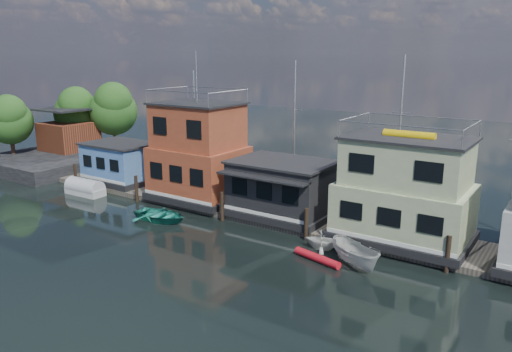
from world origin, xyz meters
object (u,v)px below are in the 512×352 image
Objects in this scene: red_kayak at (317,258)px; houseboat_red at (199,154)px; dinghy_teal at (160,215)px; houseboat_blue at (121,162)px; motorboat at (356,255)px; houseboat_green at (405,192)px; tarp_runabout at (85,188)px; dinghy_white at (323,240)px; houseboat_dark at (282,188)px.

houseboat_red is at bearing 171.67° from red_kayak.
dinghy_teal is at bearing -82.41° from houseboat_red.
houseboat_blue is 1.61× the size of motorboat.
tarp_runabout is at bearing -171.68° from houseboat_green.
houseboat_green is at bearing 6.37° from tarp_runabout.
dinghy_teal is (0.71, -5.34, -3.66)m from houseboat_red.
houseboat_red is 4.95× the size of dinghy_white.
dinghy_teal is (-7.29, -5.32, -1.98)m from houseboat_dark.
houseboat_green reaches higher than dinghy_white.
houseboat_red reaches higher than dinghy_white.
houseboat_green is 7.23m from red_kayak.
red_kayak is at bearing -5.90° from tarp_runabout.
dinghy_teal is (-16.29, -5.34, -3.11)m from houseboat_green.
red_kayak is 0.76× the size of dinghy_teal.
houseboat_blue is 22.97m from dinghy_white.
houseboat_green is at bearing 0.12° from houseboat_dark.
motorboat is (25.45, -5.05, -1.44)m from houseboat_blue.
motorboat reaches higher than dinghy_teal.
motorboat is at bearing -17.57° from houseboat_red.
houseboat_red reaches higher than dinghy_teal.
red_kayak is at bearing -96.05° from dinghy_teal.
houseboat_dark is 8.26m from red_kayak.
houseboat_red is at bearing -180.00° from houseboat_green.
houseboat_green is at bearing -77.02° from dinghy_teal.
dinghy_white is 3.16m from motorboat.
red_kayak is (5.74, -5.52, -2.18)m from houseboat_dark.
houseboat_blue is 9.69m from houseboat_red.
houseboat_blue is at bearing 67.14° from dinghy_white.
motorboat reaches higher than red_kayak.
motorboat is at bearing -130.70° from dinghy_white.
houseboat_red is 6.52m from dinghy_teal.
houseboat_red is at bearing 0.00° from houseboat_blue.
dinghy_white reaches higher than dinghy_teal.
motorboat reaches higher than dinghy_white.
dinghy_white is (-3.87, -3.62, -2.92)m from houseboat_green.
houseboat_blue is 23.98m from red_kayak.
houseboat_dark is at bearing -179.88° from houseboat_green.
red_kayak is at bearing -21.95° from houseboat_red.
tarp_runabout is 25.75m from motorboat.
motorboat is (7.95, -5.03, -1.65)m from houseboat_dark.
houseboat_dark is at bearing -0.06° from houseboat_blue.
houseboat_red reaches higher than houseboat_green.
dinghy_white is (22.63, -3.62, -1.57)m from houseboat_blue.
red_kayak is at bearing -13.40° from houseboat_blue.
houseboat_dark is 1.74× the size of dinghy_teal.
houseboat_green is 2.59× the size of red_kayak.
tarp_runabout is (-9.78, -3.91, -3.54)m from houseboat_red.
houseboat_green reaches higher than red_kayak.
tarp_runabout is (-26.78, -3.91, -2.98)m from houseboat_green.
dinghy_teal is 12.54m from dinghy_white.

